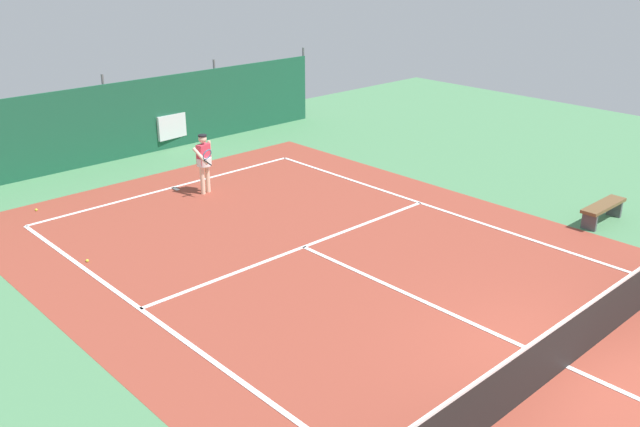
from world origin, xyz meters
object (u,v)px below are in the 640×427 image
(tennis_net, at_px, (571,340))
(courtside_bench, at_px, (603,208))
(parked_car, at_px, (144,112))
(tennis_ball_near_player, at_px, (36,210))
(tennis_player, at_px, (204,159))
(tennis_ball_midcourt, at_px, (87,261))

(tennis_net, xyz_separation_m, courtside_bench, (6.31, 2.52, -0.14))
(parked_car, bearing_deg, tennis_ball_near_player, -146.78)
(tennis_net, distance_m, tennis_player, 10.92)
(tennis_net, relative_size, tennis_ball_midcourt, 153.33)
(courtside_bench, bearing_deg, tennis_ball_near_player, 133.84)
(tennis_player, bearing_deg, tennis_ball_near_player, -36.13)
(tennis_ball_near_player, relative_size, tennis_ball_midcourt, 1.00)
(tennis_net, bearing_deg, tennis_ball_near_player, 105.37)
(tennis_player, height_order, tennis_ball_midcourt, tennis_player)
(courtside_bench, bearing_deg, parked_car, 104.90)
(tennis_net, bearing_deg, tennis_player, 87.69)
(tennis_net, bearing_deg, courtside_bench, 21.75)
(tennis_player, distance_m, parked_car, 6.82)
(tennis_net, relative_size, tennis_ball_near_player, 153.33)
(tennis_ball_near_player, distance_m, tennis_ball_midcourt, 3.75)
(tennis_ball_midcourt, bearing_deg, parked_car, 53.48)
(tennis_ball_midcourt, relative_size, parked_car, 0.02)
(tennis_player, relative_size, tennis_ball_near_player, 24.85)
(tennis_net, height_order, parked_car, parked_car)
(tennis_ball_midcourt, bearing_deg, tennis_player, 23.52)
(tennis_ball_near_player, relative_size, parked_car, 0.02)
(tennis_ball_near_player, xyz_separation_m, parked_car, (5.84, 4.71, 0.81))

